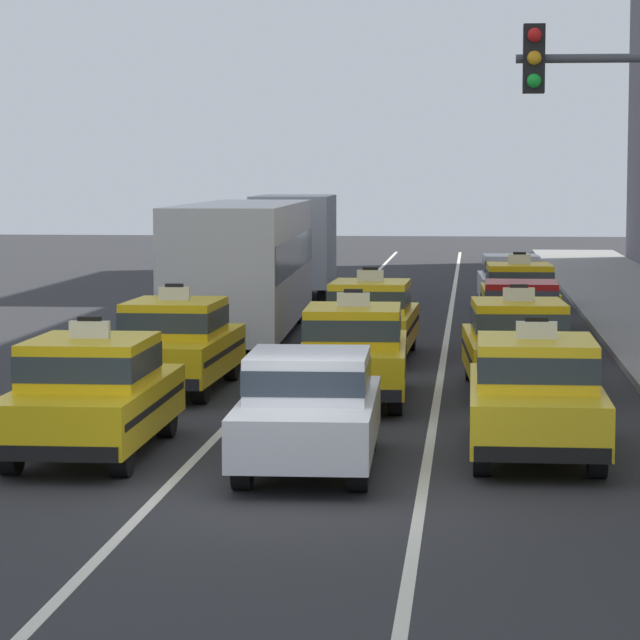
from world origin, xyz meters
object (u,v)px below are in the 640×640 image
bus_left_third (244,261)px  taxi_center_second (353,351)px  taxi_right_nearest (535,394)px  taxi_right_second (518,344)px  box_truck_left_fourth (296,243)px  sedan_center_nearest (309,406)px  sedan_right_fifth (510,280)px  sedan_right_third (521,315)px  taxi_center_third (371,318)px  taxi_right_fourth (519,294)px  taxi_left_second (176,343)px  taxi_left_nearest (92,393)px

bus_left_third → taxi_center_second: bearing=-71.8°
taxi_right_nearest → taxi_right_second: (-0.06, 6.37, 0.00)m
bus_left_third → box_truck_left_fourth: box_truck_left_fourth is taller
sedan_center_nearest → sedan_right_fifth: (3.26, 25.07, 0.00)m
sedan_center_nearest → sedan_right_third: 14.19m
bus_left_third → taxi_center_third: bus_left_third is taller
taxi_right_fourth → sedan_right_fifth: taxi_right_fourth is taller
bus_left_third → taxi_right_fourth: bearing=20.4°
taxi_center_second → taxi_right_second: 3.19m
sedan_right_third → taxi_right_fourth: bearing=88.8°
sedan_right_third → sedan_right_fifth: same height
taxi_center_second → taxi_center_third: size_ratio=1.00×
taxi_left_second → taxi_right_nearest: size_ratio=1.01×
taxi_center_second → sedan_right_third: bearing=67.9°
taxi_right_nearest → sedan_right_fifth: size_ratio=1.05×
taxi_right_second → sedan_right_third: taxi_right_second is taller
taxi_center_second → sedan_center_nearest: bearing=-91.1°
sedan_center_nearest → taxi_right_fourth: 19.47m
box_truck_left_fourth → taxi_center_third: bearing=-77.6°
box_truck_left_fourth → taxi_right_fourth: 10.63m
taxi_right_fourth → box_truck_left_fourth: bearing=128.7°
taxi_center_third → taxi_right_nearest: size_ratio=1.01×
bus_left_third → taxi_center_second: size_ratio=2.44×
taxi_left_nearest → taxi_right_second: same height
taxi_left_nearest → taxi_right_nearest: bearing=4.9°
taxi_right_second → sedan_right_third: bearing=87.7°
bus_left_third → taxi_right_nearest: 16.73m
bus_left_third → taxi_right_second: 11.09m
taxi_center_third → taxi_left_nearest: bearing=-104.9°
taxi_right_second → taxi_right_fourth: size_ratio=1.01×
taxi_center_second → taxi_right_second: same height
taxi_center_second → taxi_right_fourth: bearing=76.1°
sedan_right_third → taxi_left_second: bearing=-134.0°
taxi_right_nearest → taxi_right_second: same height
sedan_center_nearest → taxi_center_third: (0.00, 12.49, 0.03)m
bus_left_third → sedan_right_fifth: bus_left_third is taller
taxi_left_second → taxi_right_second: bearing=4.0°
sedan_right_third → taxi_right_fourth: taxi_right_fourth is taller
taxi_center_second → sedan_right_fifth: size_ratio=1.06×
sedan_right_fifth → taxi_left_second: bearing=-109.8°
taxi_left_nearest → sedan_center_nearest: size_ratio=1.05×
sedan_center_nearest → taxi_center_second: taxi_center_second is taller
taxi_right_nearest → taxi_right_fourth: bearing=89.0°
box_truck_left_fourth → sedan_right_fifth: box_truck_left_fourth is taller
taxi_right_fourth → taxi_left_nearest: bearing=-109.3°
sedan_center_nearest → taxi_right_second: (2.97, 7.63, 0.03)m
box_truck_left_fourth → sedan_center_nearest: (3.29, -27.45, -0.93)m
taxi_center_third → taxi_right_nearest: same height
taxi_left_nearest → sedan_right_fifth: (6.38, 24.33, -0.03)m
bus_left_third → taxi_center_third: 5.46m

